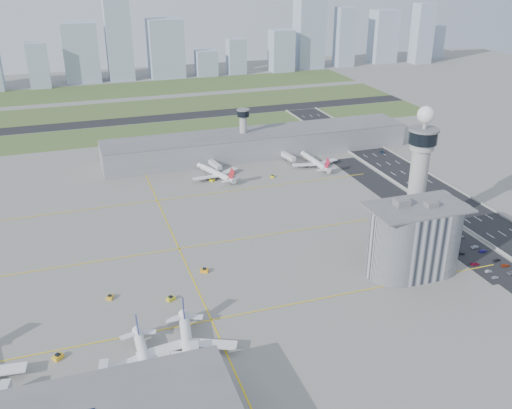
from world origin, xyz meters
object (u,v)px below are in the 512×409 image
object	(u,v)px
car_hw_1	(443,197)
car_lot_2	(475,264)
tug_3	(204,270)
car_lot_4	(455,248)
jet_bridge_near_2	(196,374)
car_lot_9	(483,251)
tug_1	(171,298)
tug_2	(110,297)
car_hw_4	(328,131)
airplane_near_b	(145,357)
car_hw_2	(382,152)
car_lot_5	(442,240)
tug_0	(58,356)
car_lot_3	(460,253)
control_tower	(419,168)
jet_bridge_far_1	(283,155)
tug_5	(272,176)
car_lot_7	(505,265)
airplane_near_c	(187,343)
tug_4	(212,180)
jet_bridge_far_0	(211,164)
car_lot_11	(460,237)
airplane_far_a	(215,169)
car_lot_10	(475,247)
car_lot_1	(489,271)
car_lot_6	(511,273)
airplane_far_b	(315,158)
car_lot_8	(497,260)
car_lot_0	(495,277)
jet_bridge_near_1	(101,395)
secondary_tower	(243,128)

from	to	relation	value
car_hw_1	car_lot_2	bearing A→B (deg)	-118.09
tug_3	car_lot_4	distance (m)	117.83
jet_bridge_near_2	car_lot_9	bearing A→B (deg)	-63.89
tug_1	car_lot_2	size ratio (longest dim) A/B	0.82
tug_2	car_hw_4	distance (m)	258.62
airplane_near_b	car_hw_2	xyz separation A→B (m)	(190.23, 172.51, -4.66)
car_lot_5	tug_0	bearing A→B (deg)	108.68
tug_2	car_lot_3	size ratio (longest dim) A/B	0.69
control_tower	car_lot_2	bearing A→B (deg)	-74.47
car_lot_2	jet_bridge_near_2	bearing A→B (deg)	111.71
car_lot_2	car_lot_9	bearing A→B (deg)	-44.71
jet_bridge_far_1	tug_5	distance (m)	34.35
control_tower	car_lot_2	distance (m)	50.46
car_lot_5	car_lot_7	bearing A→B (deg)	-149.75
airplane_near_c	car_hw_1	size ratio (longest dim) A/B	10.58
tug_2	tug_4	distance (m)	132.51
jet_bridge_near_2	jet_bridge_far_0	size ratio (longest dim) A/B	1.00
car_lot_4	car_lot_5	world-z (taller)	car_lot_5
jet_bridge_far_1	tug_0	distance (m)	222.62
jet_bridge_near_2	tug_5	bearing A→B (deg)	-17.90
tug_3	car_hw_1	xyz separation A→B (m)	(147.97, 36.26, -0.33)
car_lot_11	tug_1	bearing A→B (deg)	97.45
jet_bridge_near_2	car_hw_1	bearing A→B (deg)	-48.44
airplane_far_a	car_lot_4	size ratio (longest dim) A/B	10.14
car_lot_2	car_lot_10	distance (m)	17.01
car_hw_1	car_hw_2	distance (m)	81.08
car_lot_3	car_lot_5	world-z (taller)	car_lot_3
jet_bridge_far_0	car_lot_1	distance (m)	185.53
tug_2	car_lot_7	bearing A→B (deg)	12.88
jet_bridge_far_0	car_lot_9	size ratio (longest dim) A/B	3.73
car_lot_6	car_lot_9	xyz separation A→B (m)	(1.37, 20.22, 0.05)
airplane_far_b	tug_5	world-z (taller)	airplane_far_b
tug_1	car_lot_6	bearing A→B (deg)	-125.60
car_lot_4	car_lot_8	world-z (taller)	car_lot_4
airplane_near_b	jet_bridge_far_0	world-z (taller)	airplane_near_b
car_lot_11	car_hw_4	bearing A→B (deg)	-0.98
jet_bridge_near_2	car_lot_9	distance (m)	152.24
tug_3	car_lot_10	size ratio (longest dim) A/B	0.78
car_lot_0	car_lot_6	size ratio (longest dim) A/B	0.78
airplane_near_c	tug_5	xyz separation A→B (m)	(86.72, 150.76, -4.97)
jet_bridge_far_0	car_lot_7	xyz separation A→B (m)	(91.91, -164.89, -2.27)
car_hw_2	car_lot_0	bearing A→B (deg)	-102.13
car_lot_4	car_lot_8	bearing A→B (deg)	-143.68
airplane_near_b	tug_2	size ratio (longest dim) A/B	12.04
jet_bridge_near_1	tug_1	xyz separation A→B (m)	(31.09, 49.33, -1.90)
secondary_tower	airplane_near_b	distance (m)	223.21
airplane_far_a	jet_bridge_near_2	size ratio (longest dim) A/B	2.75
control_tower	jet_bridge_far_0	distance (m)	145.99
car_lot_0	car_lot_10	size ratio (longest dim) A/B	0.75
tug_0	car_hw_1	bearing A→B (deg)	-110.11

